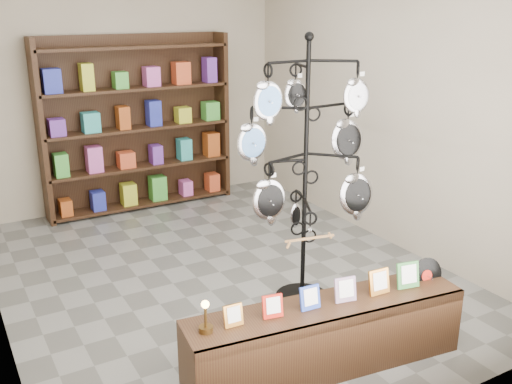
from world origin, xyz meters
The scene contains 5 objects.
ground centered at (0.00, 0.00, 0.00)m, with size 5.00×5.00×0.00m, color slate.
room_envelope centered at (0.00, 0.00, 1.85)m, with size 5.00×5.00×5.00m.
display_tree centered at (0.41, -0.86, 1.35)m, with size 1.24×1.21×2.34m.
front_shelf centered at (-0.03, -1.79, 0.26)m, with size 2.13×0.68×0.74m.
back_shelving centered at (0.00, 2.30, 1.03)m, with size 2.42×0.36×2.20m.
Camera 1 is at (-2.26, -4.65, 2.54)m, focal length 40.00 mm.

